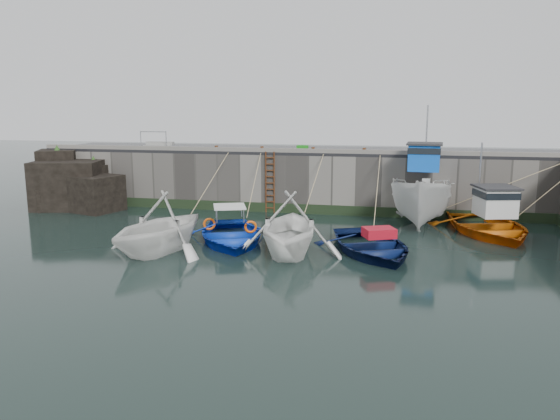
% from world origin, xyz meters
% --- Properties ---
extents(ground, '(120.00, 120.00, 0.00)m').
position_xyz_m(ground, '(0.00, 0.00, 0.00)').
color(ground, black).
rests_on(ground, ground).
extents(quay_back, '(30.00, 5.00, 3.00)m').
position_xyz_m(quay_back, '(0.00, 12.50, 1.50)').
color(quay_back, slate).
rests_on(quay_back, ground).
extents(road_back, '(30.00, 5.00, 0.16)m').
position_xyz_m(road_back, '(0.00, 12.50, 3.08)').
color(road_back, black).
rests_on(road_back, quay_back).
extents(kerb_back, '(30.00, 0.30, 0.20)m').
position_xyz_m(kerb_back, '(0.00, 10.15, 3.26)').
color(kerb_back, slate).
rests_on(kerb_back, road_back).
extents(algae_back, '(30.00, 0.08, 0.50)m').
position_xyz_m(algae_back, '(0.00, 9.96, 0.25)').
color(algae_back, black).
rests_on(algae_back, ground).
extents(rock_outcrop, '(5.85, 4.24, 3.41)m').
position_xyz_m(rock_outcrop, '(-12.92, 9.11, 1.26)').
color(rock_outcrop, black).
rests_on(rock_outcrop, ground).
extents(ladder, '(0.51, 0.08, 3.20)m').
position_xyz_m(ladder, '(-2.00, 9.91, 1.59)').
color(ladder, '#3F1E0F').
rests_on(ladder, ground).
extents(boat_near_white, '(5.50, 5.97, 2.64)m').
position_xyz_m(boat_near_white, '(-4.39, 1.44, 0.00)').
color(boat_near_white, white).
rests_on(boat_near_white, ground).
extents(boat_near_white_rope, '(0.04, 6.59, 3.10)m').
position_xyz_m(boat_near_white_rope, '(-4.39, 6.97, 0.00)').
color(boat_near_white_rope, tan).
rests_on(boat_near_white_rope, ground).
extents(boat_near_blue, '(5.42, 6.32, 1.10)m').
position_xyz_m(boat_near_blue, '(-2.19, 3.51, 0.00)').
color(boat_near_blue, '#0C34BE').
rests_on(boat_near_blue, ground).
extents(boat_near_blue_rope, '(0.04, 4.76, 3.10)m').
position_xyz_m(boat_near_blue_rope, '(-2.19, 8.01, 0.00)').
color(boat_near_blue_rope, tan).
rests_on(boat_near_blue_rope, ground).
extents(boat_near_blacktrim, '(5.00, 5.60, 2.68)m').
position_xyz_m(boat_near_blacktrim, '(0.52, 2.28, 0.00)').
color(boat_near_blacktrim, white).
rests_on(boat_near_blacktrim, ground).
extents(boat_near_blacktrim_rope, '(0.04, 5.84, 3.10)m').
position_xyz_m(boat_near_blacktrim_rope, '(0.52, 7.39, 0.00)').
color(boat_near_blacktrim_rope, tan).
rests_on(boat_near_blacktrim_rope, ground).
extents(boat_near_navy, '(5.54, 6.35, 1.10)m').
position_xyz_m(boat_near_navy, '(3.57, 2.97, 0.00)').
color(boat_near_navy, '#0B1846').
rests_on(boat_near_navy, ground).
extents(boat_near_navy_rope, '(0.04, 5.22, 3.10)m').
position_xyz_m(boat_near_navy_rope, '(3.57, 7.74, 0.00)').
color(boat_near_navy_rope, tan).
rests_on(boat_near_navy_rope, ground).
extents(boat_far_white, '(3.42, 7.72, 5.90)m').
position_xyz_m(boat_far_white, '(5.71, 9.25, 1.22)').
color(boat_far_white, silver).
rests_on(boat_far_white, ground).
extents(boat_far_orange, '(5.66, 6.91, 4.25)m').
position_xyz_m(boat_far_orange, '(8.45, 7.26, 0.40)').
color(boat_far_orange, '#D55E0B').
rests_on(boat_far_orange, ground).
extents(fish_crate, '(0.63, 0.39, 0.31)m').
position_xyz_m(fish_crate, '(-0.48, 11.02, 3.32)').
color(fish_crate, '#198718').
rests_on(fish_crate, road_back).
extents(railing, '(1.60, 1.05, 1.00)m').
position_xyz_m(railing, '(-8.75, 11.25, 3.36)').
color(railing, '#A5A8AD').
rests_on(railing, road_back).
extents(bollard_a, '(0.18, 0.18, 0.28)m').
position_xyz_m(bollard_a, '(-5.00, 10.25, 3.30)').
color(bollard_a, '#3F1E0F').
rests_on(bollard_a, road_back).
extents(bollard_b, '(0.18, 0.18, 0.28)m').
position_xyz_m(bollard_b, '(-2.50, 10.25, 3.30)').
color(bollard_b, '#3F1E0F').
rests_on(bollard_b, road_back).
extents(bollard_c, '(0.18, 0.18, 0.28)m').
position_xyz_m(bollard_c, '(0.20, 10.25, 3.30)').
color(bollard_c, '#3F1E0F').
rests_on(bollard_c, road_back).
extents(bollard_d, '(0.18, 0.18, 0.28)m').
position_xyz_m(bollard_d, '(2.80, 10.25, 3.30)').
color(bollard_d, '#3F1E0F').
rests_on(bollard_d, road_back).
extents(bollard_e, '(0.18, 0.18, 0.28)m').
position_xyz_m(bollard_e, '(6.00, 10.25, 3.30)').
color(bollard_e, '#3F1E0F').
rests_on(bollard_e, road_back).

